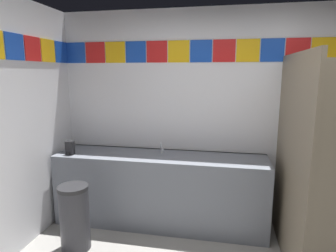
# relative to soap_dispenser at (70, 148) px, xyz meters

# --- Properties ---
(wall_back) EXTENTS (4.21, 0.09, 2.54)m
(wall_back) POSITION_rel_soap_dispenser_xyz_m (1.87, 0.50, 0.35)
(wall_back) COLOR silver
(wall_back) RESTS_ON ground_plane
(vanity_counter) EXTENTS (2.46, 0.58, 0.85)m
(vanity_counter) POSITION_rel_soap_dispenser_xyz_m (1.04, 0.17, -0.50)
(vanity_counter) COLOR slate
(vanity_counter) RESTS_ON ground_plane
(faucet_center) EXTENTS (0.04, 0.10, 0.14)m
(faucet_center) POSITION_rel_soap_dispenser_xyz_m (1.04, 0.26, -0.03)
(faucet_center) COLOR silver
(faucet_center) RESTS_ON vanity_counter
(soap_dispenser) EXTENTS (0.09, 0.09, 0.16)m
(soap_dispenser) POSITION_rel_soap_dispenser_xyz_m (0.00, 0.00, 0.00)
(soap_dispenser) COLOR black
(soap_dispenser) RESTS_ON vanity_counter
(stall_divider) EXTENTS (0.92, 1.33, 1.98)m
(stall_divider) POSITION_rel_soap_dispenser_xyz_m (2.57, -0.45, 0.06)
(stall_divider) COLOR #726651
(stall_divider) RESTS_ON ground_plane
(toilet) EXTENTS (0.39, 0.49, 0.74)m
(toilet) POSITION_rel_soap_dispenser_xyz_m (2.89, 0.09, -0.62)
(toilet) COLOR white
(toilet) RESTS_ON ground_plane
(trash_bin) EXTENTS (0.30, 0.30, 0.68)m
(trash_bin) POSITION_rel_soap_dispenser_xyz_m (0.30, -0.50, -0.59)
(trash_bin) COLOR #333338
(trash_bin) RESTS_ON ground_plane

